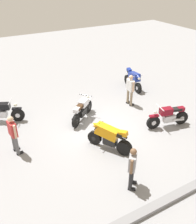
{
  "coord_description": "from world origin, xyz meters",
  "views": [
    {
      "loc": [
        4.83,
        8.34,
        6.49
      ],
      "look_at": [
        -0.06,
        -0.31,
        0.75
      ],
      "focal_mm": 40.66,
      "sensor_mm": 36.0,
      "label": 1
    }
  ],
  "objects_px": {
    "motorcycle_black_cruiser": "(1,112)",
    "motorcycle_maroon_cruiser": "(168,116)",
    "person_in_gray_shirt": "(132,166)",
    "motorcycle_silver_cruiser": "(82,110)",
    "person_in_red_shirt": "(13,133)",
    "motorcycle_orange_sportbike": "(109,136)",
    "motorcycle_blue_sportbike": "(133,79)",
    "person_in_white_shirt": "(130,88)"
  },
  "relations": [
    {
      "from": "motorcycle_maroon_cruiser",
      "to": "person_in_red_shirt",
      "type": "distance_m",
      "value": 6.77
    },
    {
      "from": "person_in_white_shirt",
      "to": "motorcycle_blue_sportbike",
      "type": "bearing_deg",
      "value": 51.92
    },
    {
      "from": "person_in_red_shirt",
      "to": "motorcycle_black_cruiser",
      "type": "bearing_deg",
      "value": 81.79
    },
    {
      "from": "person_in_gray_shirt",
      "to": "person_in_white_shirt",
      "type": "relative_size",
      "value": 0.94
    },
    {
      "from": "person_in_gray_shirt",
      "to": "person_in_white_shirt",
      "type": "distance_m",
      "value": 5.89
    },
    {
      "from": "motorcycle_maroon_cruiser",
      "to": "person_in_gray_shirt",
      "type": "bearing_deg",
      "value": 44.22
    },
    {
      "from": "motorcycle_blue_sportbike",
      "to": "motorcycle_silver_cruiser",
      "type": "bearing_deg",
      "value": -58.62
    },
    {
      "from": "person_in_white_shirt",
      "to": "motorcycle_maroon_cruiser",
      "type": "bearing_deg",
      "value": -80.32
    },
    {
      "from": "motorcycle_silver_cruiser",
      "to": "person_in_white_shirt",
      "type": "distance_m",
      "value": 2.91
    },
    {
      "from": "motorcycle_silver_cruiser",
      "to": "motorcycle_black_cruiser",
      "type": "bearing_deg",
      "value": 114.14
    },
    {
      "from": "motorcycle_black_cruiser",
      "to": "motorcycle_orange_sportbike",
      "type": "xyz_separation_m",
      "value": [
        -3.33,
        4.28,
        0.07
      ]
    },
    {
      "from": "motorcycle_black_cruiser",
      "to": "person_in_white_shirt",
      "type": "distance_m",
      "value": 6.49
    },
    {
      "from": "motorcycle_orange_sportbike",
      "to": "motorcycle_blue_sportbike",
      "type": "bearing_deg",
      "value": -75.93
    },
    {
      "from": "person_in_gray_shirt",
      "to": "motorcycle_black_cruiser",
      "type": "bearing_deg",
      "value": 157.98
    },
    {
      "from": "motorcycle_silver_cruiser",
      "to": "person_in_red_shirt",
      "type": "xyz_separation_m",
      "value": [
        3.42,
        0.99,
        0.44
      ]
    },
    {
      "from": "person_in_gray_shirt",
      "to": "motorcycle_orange_sportbike",
      "type": "bearing_deg",
      "value": 122.24
    },
    {
      "from": "person_in_red_shirt",
      "to": "person_in_white_shirt",
      "type": "bearing_deg",
      "value": 2.04
    },
    {
      "from": "person_in_white_shirt",
      "to": "motorcycle_orange_sportbike",
      "type": "bearing_deg",
      "value": -134.36
    },
    {
      "from": "motorcycle_orange_sportbike",
      "to": "motorcycle_blue_sportbike",
      "type": "relative_size",
      "value": 0.91
    },
    {
      "from": "motorcycle_black_cruiser",
      "to": "motorcycle_silver_cruiser",
      "type": "height_order",
      "value": "same"
    },
    {
      "from": "motorcycle_black_cruiser",
      "to": "person_in_white_shirt",
      "type": "bearing_deg",
      "value": 11.16
    },
    {
      "from": "motorcycle_maroon_cruiser",
      "to": "motorcycle_blue_sportbike",
      "type": "distance_m",
      "value": 4.37
    },
    {
      "from": "person_in_gray_shirt",
      "to": "person_in_white_shirt",
      "type": "bearing_deg",
      "value": 98.52
    },
    {
      "from": "motorcycle_orange_sportbike",
      "to": "motorcycle_silver_cruiser",
      "type": "xyz_separation_m",
      "value": [
        -0.08,
        -2.58,
        -0.07
      ]
    },
    {
      "from": "person_in_white_shirt",
      "to": "person_in_red_shirt",
      "type": "distance_m",
      "value": 6.39
    },
    {
      "from": "motorcycle_maroon_cruiser",
      "to": "person_in_gray_shirt",
      "type": "distance_m",
      "value": 4.3
    },
    {
      "from": "motorcycle_orange_sportbike",
      "to": "motorcycle_silver_cruiser",
      "type": "relative_size",
      "value": 1.05
    },
    {
      "from": "motorcycle_silver_cruiser",
      "to": "person_in_gray_shirt",
      "type": "relative_size",
      "value": 1.07
    },
    {
      "from": "motorcycle_blue_sportbike",
      "to": "person_in_red_shirt",
      "type": "xyz_separation_m",
      "value": [
        7.71,
        2.72,
        0.36
      ]
    },
    {
      "from": "motorcycle_orange_sportbike",
      "to": "person_in_gray_shirt",
      "type": "height_order",
      "value": "person_in_gray_shirt"
    },
    {
      "from": "motorcycle_maroon_cruiser",
      "to": "person_in_gray_shirt",
      "type": "height_order",
      "value": "person_in_gray_shirt"
    },
    {
      "from": "motorcycle_black_cruiser",
      "to": "person_in_gray_shirt",
      "type": "xyz_separation_m",
      "value": [
        -2.9,
        6.4,
        0.37
      ]
    },
    {
      "from": "motorcycle_blue_sportbike",
      "to": "person_in_gray_shirt",
      "type": "bearing_deg",
      "value": -27.34
    },
    {
      "from": "motorcycle_orange_sportbike",
      "to": "person_in_white_shirt",
      "type": "relative_size",
      "value": 1.06
    },
    {
      "from": "motorcycle_maroon_cruiser",
      "to": "person_in_red_shirt",
      "type": "relative_size",
      "value": 1.23
    },
    {
      "from": "person_in_white_shirt",
      "to": "person_in_gray_shirt",
      "type": "bearing_deg",
      "value": -121.82
    },
    {
      "from": "motorcycle_blue_sportbike",
      "to": "person_in_white_shirt",
      "type": "xyz_separation_m",
      "value": [
        1.42,
        1.61,
        0.37
      ]
    },
    {
      "from": "motorcycle_maroon_cruiser",
      "to": "motorcycle_blue_sportbike",
      "type": "bearing_deg",
      "value": -91.59
    },
    {
      "from": "motorcycle_black_cruiser",
      "to": "motorcycle_maroon_cruiser",
      "type": "height_order",
      "value": "same"
    },
    {
      "from": "motorcycle_black_cruiser",
      "to": "person_in_white_shirt",
      "type": "xyz_separation_m",
      "value": [
        -6.28,
        1.58,
        0.44
      ]
    },
    {
      "from": "motorcycle_black_cruiser",
      "to": "motorcycle_maroon_cruiser",
      "type": "xyz_separation_m",
      "value": [
        -6.58,
        4.2,
        0.0
      ]
    },
    {
      "from": "motorcycle_silver_cruiser",
      "to": "person_in_gray_shirt",
      "type": "distance_m",
      "value": 4.74
    }
  ]
}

